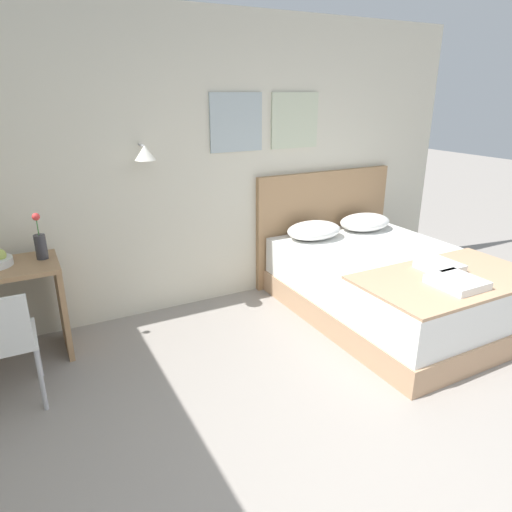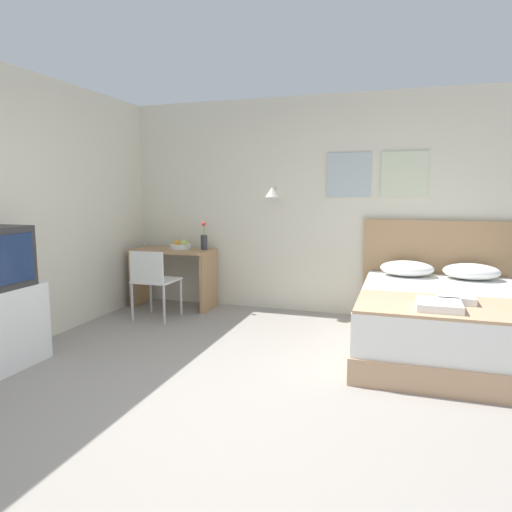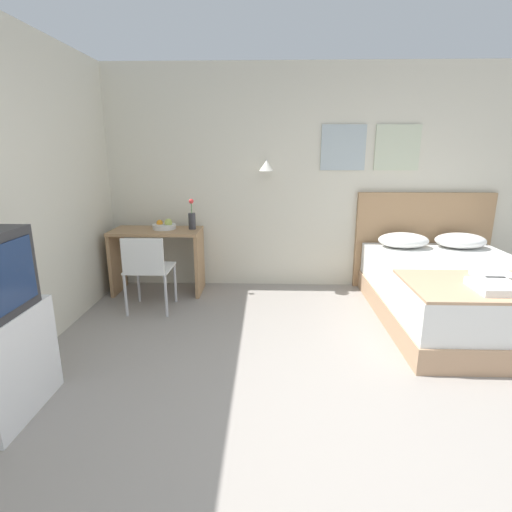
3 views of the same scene
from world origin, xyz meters
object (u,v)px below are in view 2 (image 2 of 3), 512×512
desk_chair (152,278)px  fruit_bowl (181,246)px  headboard (436,272)px  throw_blanket (450,307)px  tv_stand (1,328)px  folded_towel_mid_bed (439,305)px  bed (442,323)px  folded_towel_near_foot (455,298)px  flower_vase (204,240)px  pillow_right (471,272)px  desk (173,268)px  pillow_left (407,268)px

desk_chair → fruit_bowl: (0.03, 0.68, 0.30)m
headboard → throw_blanket: (0.00, -1.67, -0.00)m
tv_stand → headboard: bearing=36.0°
folded_towel_mid_bed → bed: bearing=82.5°
tv_stand → bed: bearing=23.3°
folded_towel_near_foot → flower_vase: (-2.85, 1.28, 0.26)m
headboard → pillow_right: 0.44m
throw_blanket → flower_vase: bearing=152.9°
desk_chair → bed: bearing=-2.5°
pillow_right → throw_blanket: pillow_right is taller
headboard → folded_towel_mid_bed: bearing=-93.1°
folded_towel_mid_bed → tv_stand: 3.62m
pillow_right → bed: bearing=-112.6°
bed → folded_towel_near_foot: (0.05, -0.46, 0.34)m
desk → tv_stand: size_ratio=1.49×
flower_vase → desk: bearing=-173.1°
throw_blanket → folded_towel_mid_bed: folded_towel_mid_bed is taller
bed → desk_chair: desk_chair is taller
fruit_bowl → flower_vase: 0.34m
pillow_left → throw_blanket: 1.43m
bed → flower_vase: 2.98m
headboard → fruit_bowl: headboard is taller
pillow_right → flower_vase: (-3.12, 0.04, 0.23)m
bed → desk: desk is taller
pillow_left → folded_towel_mid_bed: size_ratio=1.63×
pillow_right → throw_blanket: bearing=-103.3°
desk_chair → folded_towel_near_foot: bearing=-10.6°
bed → flower_vase: bearing=163.5°
pillow_left → pillow_right: size_ratio=1.00×
headboard → tv_stand: bearing=-144.0°
folded_towel_near_foot → tv_stand: size_ratio=0.43×
headboard → pillow_right: headboard is taller
folded_towel_near_foot → desk: bearing=159.3°
pillow_left → folded_towel_near_foot: bearing=-73.2°
bed → folded_towel_near_foot: folded_towel_near_foot is taller
pillow_left → throw_blanket: bearing=-76.7°
bed → folded_towel_near_foot: bearing=-84.0°
fruit_bowl → tv_stand: (-0.49, -2.38, -0.46)m
throw_blanket → pillow_left: bearing=103.3°
pillow_right → desk_chair: 3.54m
headboard → throw_blanket: 1.67m
bed → pillow_right: pillow_right is taller
folded_towel_mid_bed → flower_vase: size_ratio=0.99×
folded_towel_near_foot → throw_blanket: bearing=-108.4°
tv_stand → pillow_left: bearing=35.4°
pillow_right → flower_vase: bearing=179.2°
pillow_right → pillow_left: bearing=180.0°
folded_towel_near_foot → desk_chair: desk_chair is taller
bed → pillow_right: bearing=67.4°
headboard → fruit_bowl: 3.14m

